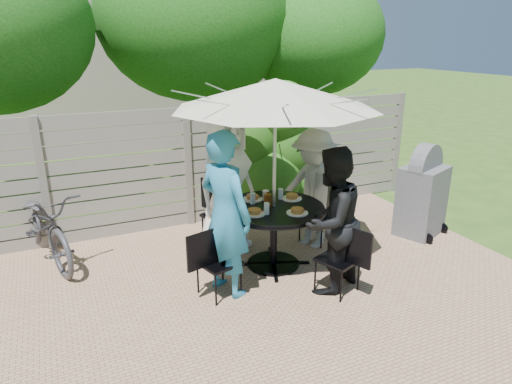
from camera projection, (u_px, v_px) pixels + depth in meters
name	position (u px, v px, depth m)	size (l,w,h in m)	color
backyard_envelope	(114.00, 44.00, 12.66)	(60.00, 60.00, 5.00)	#2E4B17
patio_table	(274.00, 225.00, 5.71)	(1.65, 1.65, 0.82)	black
umbrella	(275.00, 94.00, 5.18)	(3.20, 3.20, 2.36)	silver
chair_back	(221.00, 226.00, 6.41)	(0.55, 0.69, 0.90)	black
person_back	(226.00, 181.00, 6.10)	(0.95, 0.62, 1.94)	white
chair_left	(218.00, 276.00, 5.13)	(0.64, 0.50, 0.84)	black
person_left	(226.00, 215.00, 5.00)	(0.69, 0.46, 1.91)	teal
chair_front	(338.00, 272.00, 5.20)	(0.53, 0.65, 0.85)	black
person_front	(331.00, 221.00, 5.09)	(0.83, 0.64, 1.70)	black
chair_right	(317.00, 226.00, 6.49)	(0.62, 0.54, 0.82)	black
person_right	(313.00, 189.00, 6.21)	(1.07, 0.62, 1.66)	#A0A29D
plate_back	(252.00, 198.00, 5.85)	(0.26, 0.26, 0.06)	white
plate_left	(254.00, 212.00, 5.36)	(0.26, 0.26, 0.06)	white
plate_front	(297.00, 211.00, 5.39)	(0.26, 0.26, 0.06)	white
plate_right	(292.00, 197.00, 5.87)	(0.26, 0.26, 0.06)	white
glass_back	(253.00, 198.00, 5.69)	(0.07, 0.07, 0.14)	silver
glass_left	(267.00, 209.00, 5.35)	(0.07, 0.07, 0.14)	silver
glass_right	(281.00, 194.00, 5.85)	(0.07, 0.07, 0.14)	silver
syrup_jug	(268.00, 200.00, 5.59)	(0.09, 0.09, 0.16)	#59280C
coffee_cup	(266.00, 196.00, 5.82)	(0.08, 0.08, 0.12)	#C6B293
bicycle	(45.00, 225.00, 5.88)	(0.66, 1.88, 0.99)	#333338
bbq_grill	(422.00, 194.00, 6.64)	(0.82, 0.73, 1.38)	#5E5D63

